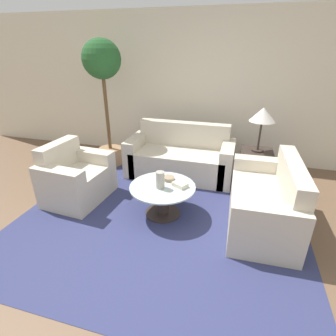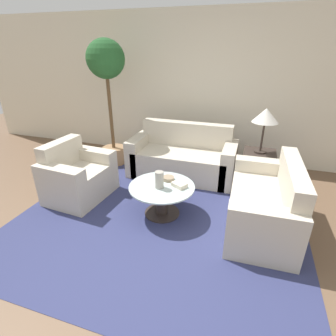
{
  "view_description": "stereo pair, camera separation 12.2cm",
  "coord_description": "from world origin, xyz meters",
  "px_view_note": "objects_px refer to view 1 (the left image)",
  "views": [
    {
      "loc": [
        0.71,
        -1.93,
        2.0
      ],
      "look_at": [
        -0.15,
        1.07,
        0.55
      ],
      "focal_mm": 28.0,
      "sensor_mm": 36.0,
      "label": 1
    },
    {
      "loc": [
        0.82,
        -1.89,
        2.0
      ],
      "look_at": [
        -0.15,
        1.07,
        0.55
      ],
      "focal_mm": 28.0,
      "sensor_mm": 36.0,
      "label": 2
    }
  ],
  "objects_px": {
    "vase": "(160,180)",
    "coffee_table": "(163,196)",
    "loveseat": "(268,203)",
    "sofa_main": "(181,158)",
    "table_lamp": "(263,116)",
    "book_stack": "(180,185)",
    "bowl": "(169,178)",
    "potted_plant": "(104,80)",
    "armchair": "(75,179)"
  },
  "relations": [
    {
      "from": "vase",
      "to": "coffee_table",
      "type": "bearing_deg",
      "value": 74.88
    },
    {
      "from": "loveseat",
      "to": "vase",
      "type": "height_order",
      "value": "loveseat"
    },
    {
      "from": "coffee_table",
      "to": "vase",
      "type": "relative_size",
      "value": 3.82
    },
    {
      "from": "sofa_main",
      "to": "loveseat",
      "type": "bearing_deg",
      "value": -39.24
    },
    {
      "from": "table_lamp",
      "to": "book_stack",
      "type": "bearing_deg",
      "value": -128.62
    },
    {
      "from": "bowl",
      "to": "book_stack",
      "type": "height_order",
      "value": "book_stack"
    },
    {
      "from": "vase",
      "to": "potted_plant",
      "type": "bearing_deg",
      "value": 135.71
    },
    {
      "from": "table_lamp",
      "to": "bowl",
      "type": "distance_m",
      "value": 1.66
    },
    {
      "from": "coffee_table",
      "to": "book_stack",
      "type": "distance_m",
      "value": 0.28
    },
    {
      "from": "table_lamp",
      "to": "loveseat",
      "type": "bearing_deg",
      "value": -83.05
    },
    {
      "from": "loveseat",
      "to": "vase",
      "type": "bearing_deg",
      "value": -82.81
    },
    {
      "from": "coffee_table",
      "to": "vase",
      "type": "distance_m",
      "value": 0.26
    },
    {
      "from": "loveseat",
      "to": "potted_plant",
      "type": "height_order",
      "value": "potted_plant"
    },
    {
      "from": "armchair",
      "to": "coffee_table",
      "type": "xyz_separation_m",
      "value": [
        1.32,
        -0.06,
        -0.02
      ]
    },
    {
      "from": "sofa_main",
      "to": "armchair",
      "type": "bearing_deg",
      "value": -136.93
    },
    {
      "from": "bowl",
      "to": "table_lamp",
      "type": "bearing_deg",
      "value": 42.96
    },
    {
      "from": "potted_plant",
      "to": "book_stack",
      "type": "height_order",
      "value": "potted_plant"
    },
    {
      "from": "armchair",
      "to": "potted_plant",
      "type": "relative_size",
      "value": 0.45
    },
    {
      "from": "loveseat",
      "to": "table_lamp",
      "type": "distance_m",
      "value": 1.35
    },
    {
      "from": "vase",
      "to": "bowl",
      "type": "distance_m",
      "value": 0.25
    },
    {
      "from": "coffee_table",
      "to": "vase",
      "type": "xyz_separation_m",
      "value": [
        -0.01,
        -0.05,
        0.25
      ]
    },
    {
      "from": "loveseat",
      "to": "bowl",
      "type": "relative_size",
      "value": 9.48
    },
    {
      "from": "book_stack",
      "to": "loveseat",
      "type": "bearing_deg",
      "value": 33.6
    },
    {
      "from": "sofa_main",
      "to": "bowl",
      "type": "height_order",
      "value": "sofa_main"
    },
    {
      "from": "sofa_main",
      "to": "vase",
      "type": "height_order",
      "value": "sofa_main"
    },
    {
      "from": "potted_plant",
      "to": "bowl",
      "type": "bearing_deg",
      "value": -38.19
    },
    {
      "from": "table_lamp",
      "to": "vase",
      "type": "relative_size",
      "value": 3.05
    },
    {
      "from": "armchair",
      "to": "vase",
      "type": "bearing_deg",
      "value": -90.29
    },
    {
      "from": "loveseat",
      "to": "bowl",
      "type": "distance_m",
      "value": 1.26
    },
    {
      "from": "sofa_main",
      "to": "table_lamp",
      "type": "distance_m",
      "value": 1.45
    },
    {
      "from": "loveseat",
      "to": "bowl",
      "type": "bearing_deg",
      "value": -92.92
    },
    {
      "from": "table_lamp",
      "to": "vase",
      "type": "distance_m",
      "value": 1.81
    },
    {
      "from": "loveseat",
      "to": "coffee_table",
      "type": "relative_size",
      "value": 1.75
    },
    {
      "from": "armchair",
      "to": "loveseat",
      "type": "relative_size",
      "value": 0.65
    },
    {
      "from": "armchair",
      "to": "bowl",
      "type": "xyz_separation_m",
      "value": [
        1.35,
        0.12,
        0.15
      ]
    },
    {
      "from": "potted_plant",
      "to": "vase",
      "type": "relative_size",
      "value": 9.8
    },
    {
      "from": "armchair",
      "to": "book_stack",
      "type": "height_order",
      "value": "armchair"
    },
    {
      "from": "vase",
      "to": "armchair",
      "type": "bearing_deg",
      "value": 175.26
    },
    {
      "from": "armchair",
      "to": "bowl",
      "type": "bearing_deg",
      "value": -80.45
    },
    {
      "from": "table_lamp",
      "to": "bowl",
      "type": "xyz_separation_m",
      "value": [
        -1.12,
        -1.04,
        -0.66
      ]
    },
    {
      "from": "armchair",
      "to": "bowl",
      "type": "relative_size",
      "value": 6.2
    },
    {
      "from": "bowl",
      "to": "book_stack",
      "type": "xyz_separation_m",
      "value": [
        0.18,
        -0.13,
        0.0
      ]
    },
    {
      "from": "sofa_main",
      "to": "armchair",
      "type": "relative_size",
      "value": 1.82
    },
    {
      "from": "sofa_main",
      "to": "coffee_table",
      "type": "distance_m",
      "value": 1.24
    },
    {
      "from": "sofa_main",
      "to": "armchair",
      "type": "xyz_separation_m",
      "value": [
        -1.26,
        -1.18,
        0.0
      ]
    },
    {
      "from": "armchair",
      "to": "vase",
      "type": "height_order",
      "value": "armchair"
    },
    {
      "from": "potted_plant",
      "to": "bowl",
      "type": "xyz_separation_m",
      "value": [
        1.43,
        -1.13,
        -1.06
      ]
    },
    {
      "from": "bowl",
      "to": "coffee_table",
      "type": "bearing_deg",
      "value": -99.53
    },
    {
      "from": "table_lamp",
      "to": "book_stack",
      "type": "height_order",
      "value": "table_lamp"
    },
    {
      "from": "book_stack",
      "to": "vase",
      "type": "bearing_deg",
      "value": -127.84
    }
  ]
}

